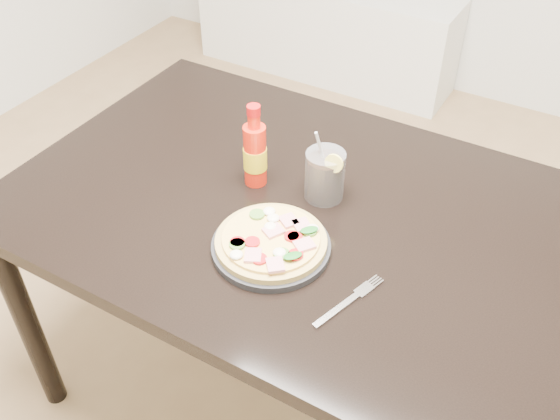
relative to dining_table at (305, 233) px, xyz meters
The scene contains 7 objects.
dining_table is the anchor object (origin of this frame).
plate 0.19m from the dining_table, 89.31° to the right, with size 0.26×0.26×0.02m, color black.
pizza 0.20m from the dining_table, 88.55° to the right, with size 0.24×0.24×0.03m.
hot_sauce_bottle 0.23m from the dining_table, behind, with size 0.07×0.07×0.21m.
cola_cup 0.15m from the dining_table, 74.60° to the left, with size 0.10×0.09×0.18m.
fork 0.31m from the dining_table, 44.44° to the right, with size 0.07×0.18×0.00m.
media_console 2.11m from the dining_table, 115.19° to the left, with size 1.40×0.34×0.50m, color white.
Camera 1 is at (0.58, -0.78, 1.69)m, focal length 40.00 mm.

